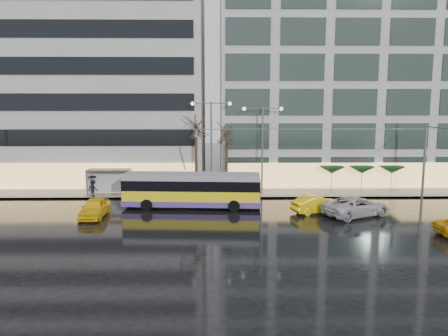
{
  "coord_description": "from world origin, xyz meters",
  "views": [
    {
      "loc": [
        2.56,
        -31.73,
        8.91
      ],
      "look_at": [
        3.15,
        5.0,
        3.55
      ],
      "focal_mm": 35.0,
      "sensor_mm": 36.0,
      "label": 1
    }
  ],
  "objects_px": {
    "trolleybus": "(192,191)",
    "taxi_a": "(94,208)",
    "bus_shelter": "(106,176)",
    "street_lamp_near": "(211,135)"
  },
  "relations": [
    {
      "from": "trolleybus",
      "to": "taxi_a",
      "type": "xyz_separation_m",
      "value": [
        -7.6,
        -3.01,
        -0.73
      ]
    },
    {
      "from": "trolleybus",
      "to": "taxi_a",
      "type": "bearing_deg",
      "value": -158.42
    },
    {
      "from": "trolleybus",
      "to": "street_lamp_near",
      "type": "distance_m",
      "value": 7.24
    },
    {
      "from": "street_lamp_near",
      "to": "taxi_a",
      "type": "relative_size",
      "value": 2.05
    },
    {
      "from": "bus_shelter",
      "to": "street_lamp_near",
      "type": "bearing_deg",
      "value": 0.63
    },
    {
      "from": "bus_shelter",
      "to": "taxi_a",
      "type": "xyz_separation_m",
      "value": [
        1.15,
        -8.31,
        -1.21
      ]
    },
    {
      "from": "bus_shelter",
      "to": "taxi_a",
      "type": "bearing_deg",
      "value": -82.15
    },
    {
      "from": "trolleybus",
      "to": "taxi_a",
      "type": "relative_size",
      "value": 2.71
    },
    {
      "from": "trolleybus",
      "to": "bus_shelter",
      "type": "height_order",
      "value": "trolleybus"
    },
    {
      "from": "trolleybus",
      "to": "street_lamp_near",
      "type": "xyz_separation_m",
      "value": [
        1.64,
        5.42,
        4.51
      ]
    }
  ]
}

